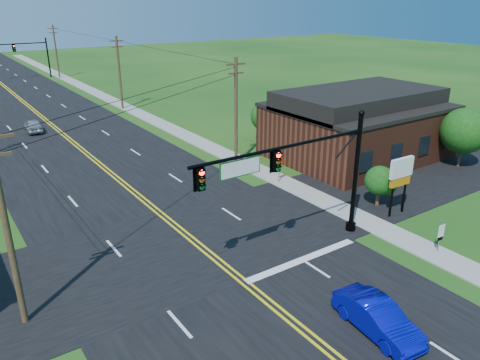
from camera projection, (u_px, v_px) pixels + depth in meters
road_main at (39, 116)px, 56.28m from camera, size 16.00×220.00×0.04m
road_cross at (193, 243)px, 27.10m from camera, size 70.00×10.00×0.04m
sidewalk at (154, 120)px, 54.13m from camera, size 2.00×160.00×0.08m
signal_mast_main at (299, 172)px, 24.59m from camera, size 11.30×0.60×7.48m
signal_mast_far at (21, 52)px, 80.00m from camera, size 10.98×0.60×7.48m
brick_building at (357, 130)px, 41.40m from camera, size 14.20×11.20×4.70m
utility_pole_left_a at (6, 226)px, 18.84m from camera, size 1.80×0.28×9.00m
utility_pole_right_a at (236, 110)px, 38.23m from camera, size 1.80×0.28×9.00m
utility_pole_right_b at (119, 72)px, 58.20m from camera, size 1.80×0.28×9.00m
utility_pole_right_c at (56, 51)px, 81.23m from camera, size 1.80×0.28×9.00m
tree_right_front at (464, 131)px, 38.39m from camera, size 3.80×3.80×5.00m
tree_right_back at (266, 116)px, 45.35m from camera, size 3.00×3.00×4.10m
shrub_corner at (380, 181)px, 31.37m from camera, size 2.00×2.00×2.86m
blue_car at (377, 318)px, 19.70m from camera, size 1.93×4.42×1.41m
distant_car at (33, 126)px, 49.40m from camera, size 1.89×4.04×1.34m
route_sign at (441, 234)px, 25.79m from camera, size 0.50×0.09×1.98m
stop_sign at (279, 164)px, 35.49m from camera, size 0.75×0.09×2.11m
pylon_sign at (401, 174)px, 29.73m from camera, size 1.91×0.32×3.91m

